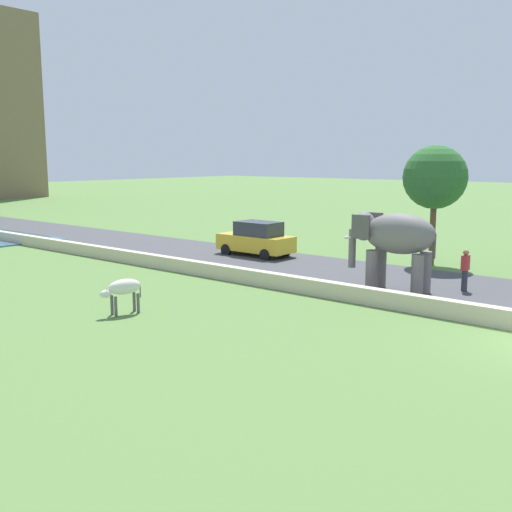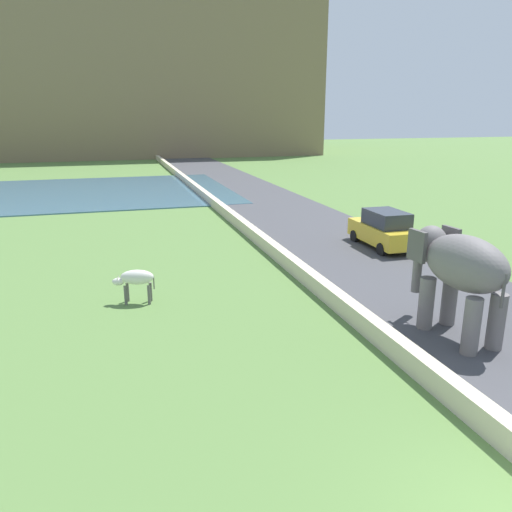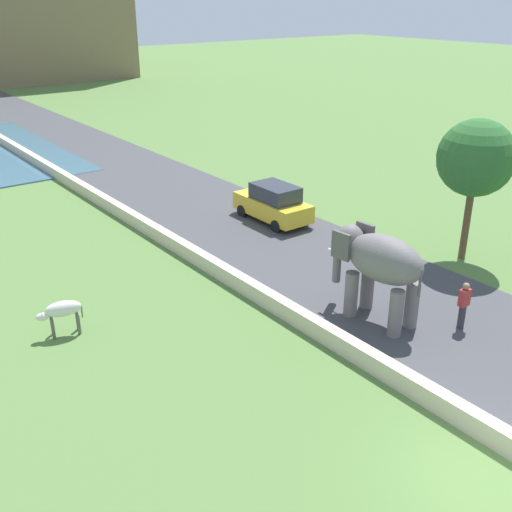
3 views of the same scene
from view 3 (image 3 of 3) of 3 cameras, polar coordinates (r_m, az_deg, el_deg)
name	(u,v)px [view 3 (image 3 of 3)]	position (r m, az deg, el deg)	size (l,w,h in m)	color
ground_plane	(486,482)	(15.00, 20.90, -19.31)	(220.00, 220.00, 0.00)	#567A3D
road_surface	(195,204)	(30.83, -5.80, 4.94)	(7.00, 120.00, 0.06)	#424247
barrier_wall	(146,226)	(27.36, -10.36, 2.80)	(0.40, 110.00, 0.59)	beige
elephant	(378,263)	(19.38, 11.47, -0.63)	(1.62, 3.52, 2.99)	slate
person_beside_elephant	(463,305)	(20.04, 18.98, -4.38)	(0.36, 0.22, 1.63)	#33333D
car_yellow	(273,203)	(28.02, 1.64, 5.00)	(1.83, 4.02, 1.80)	gold
cow_white	(62,311)	(19.62, -17.86, -4.94)	(1.42, 0.70, 1.15)	silver
tree_near	(476,159)	(24.53, 20.04, 8.63)	(2.95, 2.95, 5.58)	brown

